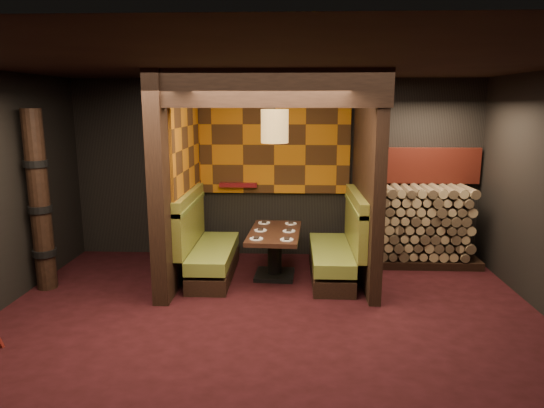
% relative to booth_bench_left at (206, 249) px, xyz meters
% --- Properties ---
extents(floor, '(6.50, 5.50, 0.02)m').
position_rel_booth_bench_left_xyz_m(floor, '(0.96, -1.65, -0.41)').
color(floor, black).
rests_on(floor, ground).
extents(ceiling, '(6.50, 5.50, 0.02)m').
position_rel_booth_bench_left_xyz_m(ceiling, '(0.96, -1.65, 2.46)').
color(ceiling, black).
rests_on(ceiling, ground).
extents(wall_back, '(6.50, 0.02, 2.85)m').
position_rel_booth_bench_left_xyz_m(wall_back, '(0.96, 1.11, 1.02)').
color(wall_back, black).
rests_on(wall_back, ground).
extents(wall_front, '(6.50, 0.02, 2.85)m').
position_rel_booth_bench_left_xyz_m(wall_front, '(0.96, -4.41, 1.02)').
color(wall_front, black).
rests_on(wall_front, ground).
extents(partition_left, '(0.20, 2.20, 2.85)m').
position_rel_booth_bench_left_xyz_m(partition_left, '(-0.39, -0.00, 1.02)').
color(partition_left, black).
rests_on(partition_left, floor).
extents(partition_right, '(0.15, 2.10, 2.85)m').
position_rel_booth_bench_left_xyz_m(partition_right, '(2.26, 0.05, 1.02)').
color(partition_right, black).
rests_on(partition_right, floor).
extents(header_beam, '(2.85, 0.18, 0.44)m').
position_rel_booth_bench_left_xyz_m(header_beam, '(0.94, -0.95, 2.23)').
color(header_beam, black).
rests_on(header_beam, partition_left).
extents(tapa_back_panel, '(2.40, 0.06, 1.55)m').
position_rel_booth_bench_left_xyz_m(tapa_back_panel, '(0.94, 1.06, 1.42)').
color(tapa_back_panel, '#AB5E0D').
rests_on(tapa_back_panel, wall_back).
extents(tapa_side_panel, '(0.04, 1.85, 1.45)m').
position_rel_booth_bench_left_xyz_m(tapa_side_panel, '(-0.27, 0.17, 1.45)').
color(tapa_side_panel, '#AB5E0D').
rests_on(tapa_side_panel, partition_left).
extents(lacquer_shelf, '(0.60, 0.12, 0.07)m').
position_rel_booth_bench_left_xyz_m(lacquer_shelf, '(0.36, 1.00, 0.78)').
color(lacquer_shelf, '#601014').
rests_on(lacquer_shelf, wall_back).
extents(booth_bench_left, '(0.68, 1.60, 1.14)m').
position_rel_booth_bench_left_xyz_m(booth_bench_left, '(0.00, 0.00, 0.00)').
color(booth_bench_left, black).
rests_on(booth_bench_left, floor).
extents(booth_bench_right, '(0.68, 1.60, 1.14)m').
position_rel_booth_bench_left_xyz_m(booth_bench_right, '(1.89, 0.00, 0.00)').
color(booth_bench_right, black).
rests_on(booth_bench_right, floor).
extents(dining_table, '(0.78, 1.33, 0.68)m').
position_rel_booth_bench_left_xyz_m(dining_table, '(0.98, 0.01, 0.05)').
color(dining_table, black).
rests_on(dining_table, floor).
extents(place_settings, '(0.64, 1.09, 0.03)m').
position_rel_booth_bench_left_xyz_m(place_settings, '(0.98, 0.01, 0.29)').
color(place_settings, white).
rests_on(place_settings, dining_table).
extents(pendant_lamp, '(0.37, 0.37, 0.91)m').
position_rel_booth_bench_left_xyz_m(pendant_lamp, '(0.98, -0.04, 1.76)').
color(pendant_lamp, olive).
rests_on(pendant_lamp, ceiling).
extents(totem_column, '(0.31, 0.31, 2.40)m').
position_rel_booth_bench_left_xyz_m(totem_column, '(-2.09, -0.55, 0.79)').
color(totem_column, black).
rests_on(totem_column, floor).
extents(firewood_stack, '(1.73, 0.70, 1.22)m').
position_rel_booth_bench_left_xyz_m(firewood_stack, '(3.25, 0.70, 0.21)').
color(firewood_stack, black).
rests_on(firewood_stack, floor).
extents(mosaic_header, '(1.83, 0.10, 0.56)m').
position_rel_booth_bench_left_xyz_m(mosaic_header, '(3.25, 1.03, 1.10)').
color(mosaic_header, maroon).
rests_on(mosaic_header, wall_back).
extents(bay_front_post, '(0.08, 0.08, 2.85)m').
position_rel_booth_bench_left_xyz_m(bay_front_post, '(2.35, 0.31, 1.02)').
color(bay_front_post, black).
rests_on(bay_front_post, floor).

